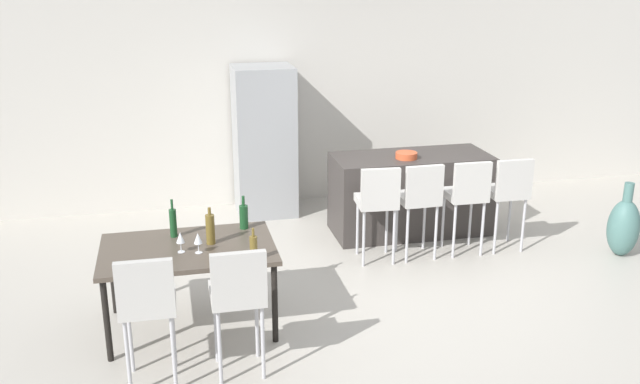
{
  "coord_description": "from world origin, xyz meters",
  "views": [
    {
      "loc": [
        -2.09,
        -5.96,
        2.96
      ],
      "look_at": [
        -0.66,
        0.32,
        0.85
      ],
      "focal_mm": 38.65,
      "sensor_mm": 36.0,
      "label": 1
    }
  ],
  "objects_px": {
    "dining_table": "(188,254)",
    "wine_bottle_far": "(210,229)",
    "wine_bottle_left": "(244,216)",
    "bar_chair_middle": "(420,196)",
    "wine_bottle_end": "(254,248)",
    "wine_glass_right": "(180,238)",
    "bar_chair_far": "(508,189)",
    "floor_vase": "(624,227)",
    "wine_glass_middle": "(198,239)",
    "wine_bottle_inner": "(173,222)",
    "fruit_bowl": "(406,155)",
    "bar_chair_right": "(467,192)",
    "dining_chair_near": "(147,300)",
    "refrigerator": "(264,141)",
    "bar_chair_left": "(378,199)",
    "kitchen_island": "(410,194)",
    "dining_chair_far": "(238,291)"
  },
  "relations": [
    {
      "from": "bar_chair_right",
      "to": "wine_bottle_inner",
      "type": "height_order",
      "value": "wine_bottle_inner"
    },
    {
      "from": "bar_chair_left",
      "to": "wine_bottle_left",
      "type": "distance_m",
      "value": 1.59
    },
    {
      "from": "wine_bottle_inner",
      "to": "fruit_bowl",
      "type": "relative_size",
      "value": 1.39
    },
    {
      "from": "bar_chair_middle",
      "to": "refrigerator",
      "type": "relative_size",
      "value": 0.57
    },
    {
      "from": "bar_chair_far",
      "to": "floor_vase",
      "type": "bearing_deg",
      "value": -20.31
    },
    {
      "from": "bar_chair_far",
      "to": "wine_bottle_end",
      "type": "xyz_separation_m",
      "value": [
        -2.92,
        -1.36,
        0.15
      ]
    },
    {
      "from": "dining_table",
      "to": "wine_bottle_inner",
      "type": "relative_size",
      "value": 4.24
    },
    {
      "from": "bar_chair_middle",
      "to": "dining_chair_far",
      "type": "relative_size",
      "value": 1.0
    },
    {
      "from": "wine_bottle_end",
      "to": "wine_glass_right",
      "type": "relative_size",
      "value": 1.57
    },
    {
      "from": "wine_bottle_inner",
      "to": "refrigerator",
      "type": "height_order",
      "value": "refrigerator"
    },
    {
      "from": "wine_glass_middle",
      "to": "bar_chair_left",
      "type": "bearing_deg",
      "value": 30.61
    },
    {
      "from": "dining_chair_near",
      "to": "wine_bottle_far",
      "type": "distance_m",
      "value": 1.03
    },
    {
      "from": "bar_chair_middle",
      "to": "floor_vase",
      "type": "xyz_separation_m",
      "value": [
        2.16,
        -0.43,
        -0.37
      ]
    },
    {
      "from": "bar_chair_left",
      "to": "fruit_bowl",
      "type": "height_order",
      "value": "bar_chair_left"
    },
    {
      "from": "wine_bottle_left",
      "to": "fruit_bowl",
      "type": "xyz_separation_m",
      "value": [
        1.98,
        1.3,
        0.1
      ]
    },
    {
      "from": "wine_bottle_left",
      "to": "wine_bottle_end",
      "type": "xyz_separation_m",
      "value": [
        -0.01,
        -0.72,
        -0.01
      ]
    },
    {
      "from": "kitchen_island",
      "to": "fruit_bowl",
      "type": "height_order",
      "value": "fruit_bowl"
    },
    {
      "from": "bar_chair_right",
      "to": "wine_bottle_end",
      "type": "relative_size",
      "value": 3.85
    },
    {
      "from": "wine_bottle_inner",
      "to": "refrigerator",
      "type": "bearing_deg",
      "value": 65.1
    },
    {
      "from": "dining_table",
      "to": "dining_chair_near",
      "type": "height_order",
      "value": "dining_chair_near"
    },
    {
      "from": "bar_chair_middle",
      "to": "dining_chair_far",
      "type": "bearing_deg",
      "value": -139.34
    },
    {
      "from": "bar_chair_right",
      "to": "wine_glass_right",
      "type": "distance_m",
      "value": 3.19
    },
    {
      "from": "fruit_bowl",
      "to": "kitchen_island",
      "type": "bearing_deg",
      "value": 45.31
    },
    {
      "from": "kitchen_island",
      "to": "bar_chair_right",
      "type": "xyz_separation_m",
      "value": [
        0.35,
        -0.76,
        0.24
      ]
    },
    {
      "from": "dining_table",
      "to": "wine_bottle_far",
      "type": "xyz_separation_m",
      "value": [
        0.2,
        0.04,
        0.2
      ]
    },
    {
      "from": "bar_chair_right",
      "to": "refrigerator",
      "type": "relative_size",
      "value": 0.57
    },
    {
      "from": "wine_bottle_far",
      "to": "wine_glass_right",
      "type": "xyz_separation_m",
      "value": [
        -0.25,
        -0.13,
        -0.01
      ]
    },
    {
      "from": "wine_bottle_end",
      "to": "wine_bottle_far",
      "type": "height_order",
      "value": "wine_bottle_far"
    },
    {
      "from": "wine_bottle_end",
      "to": "refrigerator",
      "type": "height_order",
      "value": "refrigerator"
    },
    {
      "from": "kitchen_island",
      "to": "bar_chair_middle",
      "type": "height_order",
      "value": "bar_chair_middle"
    },
    {
      "from": "bar_chair_far",
      "to": "fruit_bowl",
      "type": "height_order",
      "value": "bar_chair_far"
    },
    {
      "from": "bar_chair_middle",
      "to": "wine_bottle_inner",
      "type": "xyz_separation_m",
      "value": [
        -2.52,
        -0.7,
        0.17
      ]
    },
    {
      "from": "dining_table",
      "to": "floor_vase",
      "type": "distance_m",
      "value": 4.63
    },
    {
      "from": "wine_glass_middle",
      "to": "fruit_bowl",
      "type": "bearing_deg",
      "value": 36.23
    },
    {
      "from": "wine_bottle_left",
      "to": "bar_chair_middle",
      "type": "bearing_deg",
      "value": 18.54
    },
    {
      "from": "bar_chair_right",
      "to": "wine_glass_right",
      "type": "relative_size",
      "value": 6.03
    },
    {
      "from": "dining_chair_near",
      "to": "refrigerator",
      "type": "distance_m",
      "value": 3.87
    },
    {
      "from": "dining_chair_near",
      "to": "refrigerator",
      "type": "xyz_separation_m",
      "value": [
        1.39,
        3.61,
        0.22
      ]
    },
    {
      "from": "dining_chair_far",
      "to": "fruit_bowl",
      "type": "distance_m",
      "value": 3.29
    },
    {
      "from": "dining_chair_near",
      "to": "fruit_bowl",
      "type": "distance_m",
      "value": 3.75
    },
    {
      "from": "wine_glass_right",
      "to": "floor_vase",
      "type": "relative_size",
      "value": 0.21
    },
    {
      "from": "dining_table",
      "to": "wine_bottle_far",
      "type": "bearing_deg",
      "value": 10.18
    },
    {
      "from": "wine_bottle_far",
      "to": "bar_chair_right",
      "type": "bearing_deg",
      "value": 18.73
    },
    {
      "from": "wine_glass_right",
      "to": "wine_bottle_far",
      "type": "bearing_deg",
      "value": 27.38
    },
    {
      "from": "dining_table",
      "to": "wine_glass_middle",
      "type": "height_order",
      "value": "wine_glass_middle"
    },
    {
      "from": "wine_glass_right",
      "to": "wine_bottle_left",
      "type": "bearing_deg",
      "value": 36.79
    },
    {
      "from": "bar_chair_left",
      "to": "fruit_bowl",
      "type": "relative_size",
      "value": 4.29
    },
    {
      "from": "bar_chair_middle",
      "to": "wine_glass_right",
      "type": "height_order",
      "value": "bar_chair_middle"
    },
    {
      "from": "wine_glass_middle",
      "to": "wine_glass_right",
      "type": "xyz_separation_m",
      "value": [
        -0.14,
        0.05,
        0.0
      ]
    },
    {
      "from": "bar_chair_middle",
      "to": "bar_chair_right",
      "type": "xyz_separation_m",
      "value": [
        0.53,
        -0.0,
        0.0
      ]
    }
  ]
}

